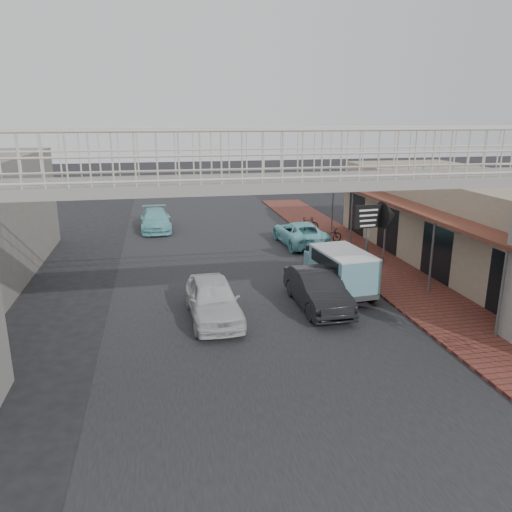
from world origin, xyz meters
name	(u,v)px	position (x,y,z in m)	size (l,w,h in m)	color
ground	(257,318)	(0.00, 0.00, 0.00)	(120.00, 120.00, 0.00)	black
road_strip	(257,318)	(0.00, 0.00, 0.01)	(10.00, 60.00, 0.01)	black
sidewalk	(394,278)	(6.50, 3.00, 0.05)	(3.00, 40.00, 0.10)	brown
shophouse_row	(481,223)	(10.97, 4.00, 2.01)	(7.20, 18.00, 4.00)	gray
footbridge	(289,261)	(0.00, -4.00, 3.18)	(16.40, 2.40, 6.34)	gray
white_hatchback	(213,299)	(-1.44, 0.26, 0.69)	(1.64, 4.08, 1.39)	silver
dark_sedan	(318,289)	(2.31, 0.58, 0.68)	(1.43, 4.11, 1.35)	black
angkot_curb	(300,233)	(4.20, 9.38, 0.62)	(2.05, 4.45, 1.24)	#7DD2DA
angkot_far	(156,220)	(-3.30, 14.42, 0.62)	(1.72, 4.24, 1.23)	#78CBD0
angkot_van	(341,266)	(3.61, 1.80, 1.11)	(1.93, 3.69, 1.74)	black
motorcycle_near	(329,235)	(5.67, 9.04, 0.51)	(0.55, 1.56, 0.82)	black
motorcycle_far	(307,225)	(5.30, 11.65, 0.55)	(0.42, 1.48, 0.89)	black
arrow_sign	(386,216)	(5.98, 3.13, 2.68)	(1.89, 1.21, 3.19)	#59595B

